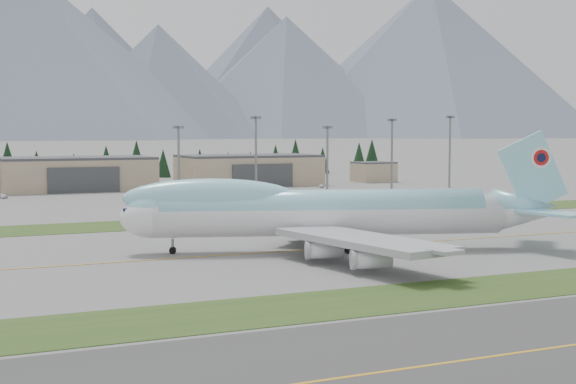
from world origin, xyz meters
name	(u,v)px	position (x,y,z in m)	size (l,w,h in m)	color
ground	(325,249)	(0.00, 0.00, 0.00)	(7000.00, 7000.00, 0.00)	slate
grass_strip_near	(468,291)	(0.00, -38.00, 0.00)	(400.00, 14.00, 0.08)	#304D1B
grass_strip_far	(231,221)	(0.00, 45.00, 0.00)	(400.00, 18.00, 0.08)	#304D1B
taxiway_line_main	(325,249)	(0.00, 0.00, 0.00)	(400.00, 0.40, 0.02)	gold
boeing_747_freighter	(325,212)	(-1.50, -2.59, 6.35)	(72.73, 60.08, 19.25)	white
hangar_center	(77,174)	(-15.00, 149.90, 5.39)	(48.00, 26.60, 10.80)	#9B8C6D
hangar_right	(249,170)	(45.00, 149.90, 5.39)	(48.00, 26.60, 10.80)	#9B8C6D
control_shed	(374,172)	(95.00, 148.00, 3.80)	(14.00, 12.00, 7.60)	#9B8C6D
floodlight_masts	(256,142)	(31.72, 109.49, 15.82)	(196.12, 6.25, 24.35)	slate
service_vehicle_a	(3,198)	(-39.90, 125.43, 0.00)	(1.63, 4.04, 1.38)	white
service_vehicle_b	(166,194)	(7.63, 123.80, 0.00)	(1.30, 3.69, 1.22)	#AD762B
service_vehicle_c	(322,188)	(62.87, 127.67, 0.00)	(1.60, 3.95, 1.14)	silver
conifer_belt	(76,161)	(-5.11, 212.15, 7.24)	(272.93, 13.84, 16.83)	black
mountain_ridge_front	(28,56)	(193.58, 2175.78, 224.77)	(4285.41, 1257.36, 521.52)	#545A70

